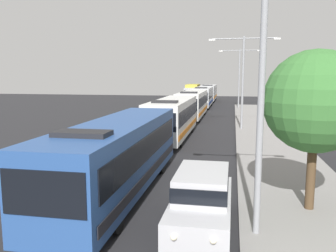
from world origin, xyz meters
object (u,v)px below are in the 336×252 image
at_px(bus_middle, 193,103).
at_px(streetlamp_near, 263,60).
at_px(bus_second_in_line, 173,117).
at_px(bus_fourth_in_line, 203,96).
at_px(white_suv, 202,198).
at_px(roadside_tree, 315,102).
at_px(streetlamp_far, 239,72).
at_px(box_truck_oncoming, 192,92).
at_px(bus_rear, 209,92).
at_px(streetlamp_mid, 243,73).
at_px(bus_lead, 119,154).

bearing_deg(bus_middle, streetlamp_near, -79.58).
xyz_separation_m(bus_second_in_line, streetlamp_near, (5.40, -16.11, 3.68)).
distance_m(bus_second_in_line, bus_fourth_in_line, 26.91).
bearing_deg(bus_second_in_line, white_suv, -76.82).
relative_size(white_suv, roadside_tree, 0.83).
bearing_deg(streetlamp_far, bus_middle, -112.79).
distance_m(bus_fourth_in_line, box_truck_oncoming, 14.48).
bearing_deg(streetlamp_far, bus_rear, 111.79).
height_order(bus_middle, streetlamp_mid, streetlamp_mid).
bearing_deg(box_truck_oncoming, bus_fourth_in_line, -76.82).
bearing_deg(roadside_tree, streetlamp_far, 92.89).
bearing_deg(bus_rear, bus_fourth_in_line, -90.00).
distance_m(bus_second_in_line, streetlamp_far, 26.91).
height_order(bus_rear, streetlamp_near, streetlamp_near).
bearing_deg(bus_middle, bus_lead, -90.00).
bearing_deg(streetlamp_mid, streetlamp_far, 90.00).
xyz_separation_m(bus_lead, roadside_tree, (7.41, -0.73, 2.33)).
bearing_deg(bus_middle, bus_rear, 90.00).
distance_m(box_truck_oncoming, streetlamp_mid, 37.21).
bearing_deg(streetlamp_mid, bus_middle, 123.17).
bearing_deg(box_truck_oncoming, bus_second_in_line, -85.40).
bearing_deg(white_suv, streetlamp_far, 87.68).
relative_size(bus_lead, streetlamp_mid, 1.45).
bearing_deg(streetlamp_near, roadside_tree, 49.45).
relative_size(bus_fourth_in_line, roadside_tree, 1.91).
bearing_deg(white_suv, bus_lead, 143.15).
xyz_separation_m(bus_lead, bus_rear, (-0.00, 52.63, -0.00)).
height_order(bus_lead, bus_fourth_in_line, same).
relative_size(bus_rear, streetlamp_near, 1.29).
height_order(box_truck_oncoming, roadside_tree, roadside_tree).
distance_m(bus_rear, white_suv, 55.53).
bearing_deg(streetlamp_near, bus_second_in_line, 108.53).
bearing_deg(streetlamp_near, white_suv, 169.56).
bearing_deg(box_truck_oncoming, bus_rear, -23.09).
height_order(bus_fourth_in_line, streetlamp_near, streetlamp_near).
xyz_separation_m(bus_fourth_in_line, bus_rear, (0.00, 12.70, 0.00)).
bearing_deg(bus_rear, bus_second_in_line, -90.00).
bearing_deg(bus_lead, bus_second_in_line, 90.00).
height_order(bus_second_in_line, streetlamp_mid, streetlamp_mid).
bearing_deg(bus_lead, box_truck_oncoming, 93.50).
distance_m(streetlamp_mid, roadside_tree, 18.90).
distance_m(streetlamp_far, roadside_tree, 39.93).
distance_m(white_suv, box_truck_oncoming, 57.24).
bearing_deg(streetlamp_far, box_truck_oncoming, 120.27).
xyz_separation_m(bus_second_in_line, streetlamp_mid, (5.40, 5.00, 3.47)).
bearing_deg(bus_middle, white_suv, -82.75).
relative_size(bus_fourth_in_line, white_suv, 2.28).
xyz_separation_m(bus_lead, streetlamp_near, (5.40, -3.08, 3.68)).
distance_m(bus_lead, roadside_tree, 7.80).
xyz_separation_m(white_suv, streetlamp_mid, (1.70, 20.79, 4.13)).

